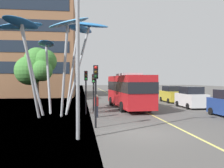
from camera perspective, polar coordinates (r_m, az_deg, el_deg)
The scene contains 12 objects.
ground at distance 13.25m, azimuth 4.65°, elevation -11.73°, with size 120.00×240.00×0.10m.
red_bus at distance 24.21m, azimuth 3.93°, elevation -1.27°, with size 3.13×10.02×3.51m.
leaf_sculpture at distance 20.55m, azimuth -12.17°, elevation 11.37°, with size 8.86×8.00×8.05m.
traffic_light_kerb_near at distance 14.28m, azimuth -3.87°, elevation 0.30°, with size 0.28×0.42×3.73m.
traffic_light_kerb_far at distance 20.06m, azimuth -6.17°, elevation 0.27°, with size 0.28×0.42×3.61m.
traffic_light_island_mid at distance 21.74m, azimuth -4.40°, elevation -0.08°, with size 0.28×0.42×3.40m.
car_parked_far at distance 26.17m, azimuth 18.15°, elevation -3.11°, with size 2.07×4.17×2.18m.
car_side_street at distance 32.03m, azimuth 13.82°, elevation -2.41°, with size 1.99×4.43×2.10m.
street_lamp at distance 11.92m, azimuth -6.17°, elevation 12.66°, with size 1.84×0.44×8.35m.
tree_pavement_near at distance 33.77m, azimuth -17.35°, elevation 4.14°, with size 5.48×4.76×7.27m.
pedestrian at distance 18.54m, azimuth -3.72°, elevation -5.15°, with size 0.34×0.34×1.76m.
backdrop_building at distance 46.68m, azimuth -21.93°, elevation 7.52°, with size 20.97×12.00×16.47m.
Camera 1 is at (-3.34, -12.65, 2.86)m, focal length 38.76 mm.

